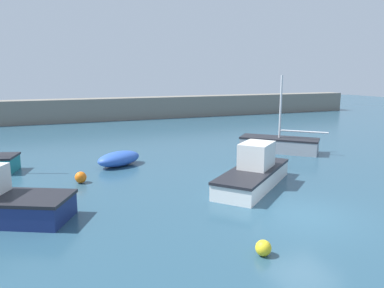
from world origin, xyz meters
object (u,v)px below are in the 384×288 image
(mooring_buoy_yellow, at_px, (263,248))
(mooring_buoy_orange, at_px, (81,177))
(sailboat_twin_hulled, at_px, (279,144))
(motorboat_grey_hull, at_px, (254,172))
(open_tender_yellow, at_px, (119,159))

(mooring_buoy_yellow, height_order, mooring_buoy_orange, mooring_buoy_orange)
(sailboat_twin_hulled, xyz_separation_m, motorboat_grey_hull, (-5.65, -6.16, 0.15))
(motorboat_grey_hull, distance_m, mooring_buoy_yellow, 7.00)
(mooring_buoy_yellow, relative_size, mooring_buoy_orange, 0.85)
(motorboat_grey_hull, height_order, mooring_buoy_orange, motorboat_grey_hull)
(mooring_buoy_yellow, bearing_deg, mooring_buoy_orange, 114.10)
(mooring_buoy_yellow, bearing_deg, sailboat_twin_hulled, 53.90)
(open_tender_yellow, distance_m, motorboat_grey_hull, 8.20)
(open_tender_yellow, height_order, mooring_buoy_yellow, open_tender_yellow)
(motorboat_grey_hull, height_order, mooring_buoy_yellow, motorboat_grey_hull)
(motorboat_grey_hull, bearing_deg, open_tender_yellow, -90.44)
(sailboat_twin_hulled, height_order, mooring_buoy_orange, sailboat_twin_hulled)
(open_tender_yellow, bearing_deg, sailboat_twin_hulled, -28.94)
(sailboat_twin_hulled, relative_size, open_tender_yellow, 1.64)
(open_tender_yellow, xyz_separation_m, motorboat_grey_hull, (5.26, -6.29, 0.26))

